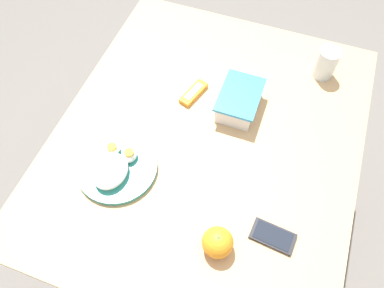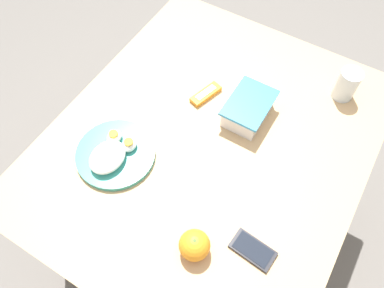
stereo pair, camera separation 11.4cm
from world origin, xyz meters
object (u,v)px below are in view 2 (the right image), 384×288
Objects in this scene: orange_fruit at (194,245)px; rice_plate at (114,154)px; candy_bar at (206,94)px; cell_phone at (253,250)px; drinking_glass at (347,84)px; food_container at (248,110)px.

orange_fruit reaches higher than rice_plate.
rice_plate is at bearing -18.97° from candy_bar.
cell_phone is at bearing 43.46° from candy_bar.
food_container is at bearing -44.03° from drinking_glass.
drinking_glass reaches higher than cell_phone.
rice_plate is 1.95× the size of cell_phone.
candy_bar is at bearing 161.03° from rice_plate.
drinking_glass reaches higher than orange_fruit.
orange_fruit is 0.69× the size of candy_bar.
orange_fruit is (0.47, 0.08, 0.01)m from food_container.
rice_plate is (-0.12, -0.36, -0.02)m from orange_fruit.
cell_phone is at bearing -2.22° from drinking_glass.
orange_fruit is 0.38m from rice_plate.
food_container is at bearing -151.42° from cell_phone.
cell_phone is (0.04, 0.49, -0.01)m from rice_plate.
candy_bar is (-0.47, -0.24, -0.03)m from orange_fruit.
food_container reaches higher than cell_phone.
rice_plate is at bearing -40.98° from drinking_glass.
food_container is 0.74× the size of rice_plate.
drinking_glass reaches higher than rice_plate.
rice_plate is 0.79m from drinking_glass.
orange_fruit is at bearing -59.60° from cell_phone.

